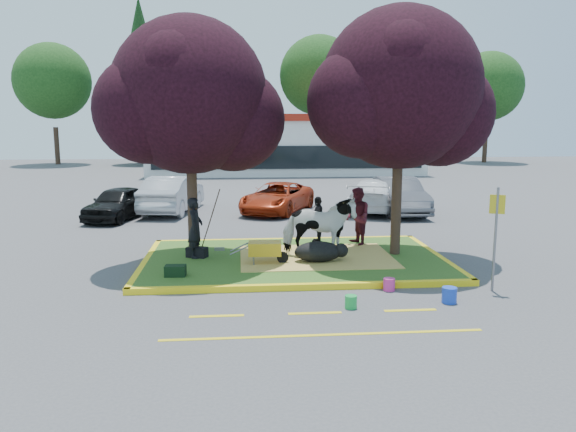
{
  "coord_description": "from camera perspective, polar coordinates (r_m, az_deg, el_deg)",
  "views": [
    {
      "loc": [
        -1.52,
        -15.1,
        3.88
      ],
      "look_at": [
        -0.14,
        0.5,
        1.23
      ],
      "focal_mm": 35.0,
      "sensor_mm": 36.0,
      "label": 1
    }
  ],
  "objects": [
    {
      "name": "median_island",
      "position": [
        15.64,
        0.67,
        -4.48
      ],
      "size": [
        8.0,
        5.0,
        0.15
      ],
      "primitive_type": "cube",
      "color": "#32591B",
      "rests_on": "ground"
    },
    {
      "name": "curb_right",
      "position": [
        16.54,
        14.92,
        -4.03
      ],
      "size": [
        0.16,
        5.3,
        0.15
      ],
      "primitive_type": "cube",
      "color": "yellow",
      "rests_on": "ground"
    },
    {
      "name": "bucket_pink",
      "position": [
        13.3,
        10.23,
        -6.86
      ],
      "size": [
        0.33,
        0.33,
        0.29
      ],
      "primitive_type": "cylinder",
      "rotation": [
        0.0,
        0.0,
        0.23
      ],
      "color": "#D12E87",
      "rests_on": "ground"
    },
    {
      "name": "fire_lane_long",
      "position": [
        10.55,
        3.65,
        -11.98
      ],
      "size": [
        6.0,
        0.1,
        0.01
      ],
      "primitive_type": "cube",
      "color": "yellow",
      "rests_on": "ground"
    },
    {
      "name": "bucket_green",
      "position": [
        11.98,
        6.41,
        -8.67
      ],
      "size": [
        0.33,
        0.33,
        0.28
      ],
      "primitive_type": "cylinder",
      "rotation": [
        0.0,
        0.0,
        -0.34
      ],
      "color": "green",
      "rests_on": "ground"
    },
    {
      "name": "wheelbarrow",
      "position": [
        14.87,
        -2.34,
        -3.34
      ],
      "size": [
        1.56,
        0.57,
        0.59
      ],
      "rotation": [
        0.0,
        0.0,
        -0.06
      ],
      "color": "black",
      "rests_on": "median_island"
    },
    {
      "name": "visitor_b",
      "position": [
        17.42,
        3.07,
        -0.35
      ],
      "size": [
        0.6,
        0.91,
        1.45
      ],
      "primitive_type": "imported",
      "rotation": [
        0.0,
        0.0,
        -1.89
      ],
      "color": "black",
      "rests_on": "median_island"
    },
    {
      "name": "fire_lane_stripe_a",
      "position": [
        11.58,
        -7.26,
        -10.05
      ],
      "size": [
        1.1,
        0.12,
        0.01
      ],
      "primitive_type": "cube",
      "color": "yellow",
      "rests_on": "ground"
    },
    {
      "name": "bucket_blue",
      "position": [
        12.73,
        16.07,
        -7.73
      ],
      "size": [
        0.32,
        0.32,
        0.34
      ],
      "primitive_type": "cylinder",
      "rotation": [
        0.0,
        0.0,
        -0.01
      ],
      "color": "blue",
      "rests_on": "ground"
    },
    {
      "name": "cow",
      "position": [
        15.47,
        3.15,
        -1.14
      ],
      "size": [
        2.12,
        1.18,
        1.7
      ],
      "primitive_type": "imported",
      "rotation": [
        0.0,
        0.0,
        1.43
      ],
      "color": "white",
      "rests_on": "median_island"
    },
    {
      "name": "car_silver",
      "position": [
        24.66,
        -11.66,
        2.2
      ],
      "size": [
        2.45,
        5.0,
        1.58
      ],
      "primitive_type": "imported",
      "rotation": [
        0.0,
        0.0,
        2.97
      ],
      "color": "#A9ABB1",
      "rests_on": "ground"
    },
    {
      "name": "ground",
      "position": [
        15.66,
        0.67,
        -4.75
      ],
      "size": [
        90.0,
        90.0,
        0.0
      ],
      "primitive_type": "plane",
      "color": "#424244",
      "rests_on": "ground"
    },
    {
      "name": "gear_bag_dark",
      "position": [
        15.82,
        -9.23,
        -3.64
      ],
      "size": [
        0.63,
        0.5,
        0.28
      ],
      "primitive_type": "cube",
      "rotation": [
        0.0,
        0.0,
        -0.4
      ],
      "color": "black",
      "rests_on": "median_island"
    },
    {
      "name": "treeline",
      "position": [
        52.92,
        -2.11,
        13.76
      ],
      "size": [
        46.58,
        7.8,
        14.63
      ],
      "color": "black",
      "rests_on": "ground"
    },
    {
      "name": "tree_purple_right",
      "position": [
        15.92,
        11.39,
        11.87
      ],
      "size": [
        5.3,
        4.4,
        6.82
      ],
      "color": "black",
      "rests_on": "median_island"
    },
    {
      "name": "car_white",
      "position": [
        24.76,
        8.87,
        2.13
      ],
      "size": [
        3.62,
        5.28,
        1.42
      ],
      "primitive_type": "imported",
      "rotation": [
        0.0,
        0.0,
        2.77
      ],
      "color": "white",
      "rests_on": "ground"
    },
    {
      "name": "handler",
      "position": [
        15.66,
        -9.39,
        -1.19
      ],
      "size": [
        0.5,
        0.67,
        1.67
      ],
      "primitive_type": "imported",
      "rotation": [
        0.0,
        0.0,
        1.39
      ],
      "color": "black",
      "rests_on": "median_island"
    },
    {
      "name": "tree_purple_left",
      "position": [
        15.54,
        -9.9,
        11.23
      ],
      "size": [
        5.06,
        4.2,
        6.51
      ],
      "color": "black",
      "rests_on": "median_island"
    },
    {
      "name": "curb_far",
      "position": [
        18.14,
        -0.14,
        -2.51
      ],
      "size": [
        8.3,
        0.16,
        0.15
      ],
      "primitive_type": "cube",
      "color": "yellow",
      "rests_on": "ground"
    },
    {
      "name": "gear_bag_green",
      "position": [
        14.01,
        -11.37,
        -5.47
      ],
      "size": [
        0.52,
        0.34,
        0.27
      ],
      "primitive_type": "cube",
      "rotation": [
        0.0,
        0.0,
        -0.06
      ],
      "color": "black",
      "rests_on": "median_island"
    },
    {
      "name": "sign_post",
      "position": [
        13.61,
        20.36,
        -1.15
      ],
      "size": [
        0.32,
        0.16,
        2.42
      ],
      "rotation": [
        0.0,
        0.0,
        -0.4
      ],
      "color": "slate",
      "rests_on": "ground"
    },
    {
      "name": "curb_near",
      "position": [
        13.17,
        1.8,
        -7.2
      ],
      "size": [
        8.3,
        0.16,
        0.15
      ],
      "primitive_type": "cube",
      "color": "yellow",
      "rests_on": "ground"
    },
    {
      "name": "car_black",
      "position": [
        23.42,
        -16.93,
        1.27
      ],
      "size": [
        2.48,
        4.11,
        1.31
      ],
      "primitive_type": "imported",
      "rotation": [
        0.0,
        0.0,
        -0.26
      ],
      "color": "black",
      "rests_on": "ground"
    },
    {
      "name": "car_red",
      "position": [
        24.17,
        -1.11,
        1.88
      ],
      "size": [
        3.85,
        5.05,
        1.27
      ],
      "primitive_type": "imported",
      "rotation": [
        0.0,
        0.0,
        -0.44
      ],
      "color": "#A1290D",
      "rests_on": "ground"
    },
    {
      "name": "straw_bedding",
      "position": [
        15.69,
        2.86,
        -4.14
      ],
      "size": [
        4.2,
        3.0,
        0.01
      ],
      "primitive_type": "cube",
      "color": "#D4BE57",
      "rests_on": "median_island"
    },
    {
      "name": "car_grey",
      "position": [
        24.35,
        11.17,
        2.05
      ],
      "size": [
        1.61,
        4.61,
        1.52
      ],
      "primitive_type": "imported",
      "rotation": [
        0.0,
        0.0,
        0.0
      ],
      "color": "#55565C",
      "rests_on": "ground"
    },
    {
      "name": "fire_lane_stripe_c",
      "position": [
        12.09,
        12.32,
        -9.34
      ],
      "size": [
        1.1,
        0.12,
        0.01
      ],
      "primitive_type": "cube",
      "color": "yellow",
      "rests_on": "ground"
    },
    {
      "name": "fire_lane_stripe_b",
      "position": [
        11.66,
        2.75,
        -9.82
      ],
      "size": [
        1.1,
        0.12,
        0.01
      ],
      "primitive_type": "cube",
      "color": "yellow",
      "rests_on": "ground"
    },
    {
      "name": "calf",
      "position": [
        15.09,
        3.07,
        -3.64
      ],
      "size": [
        1.46,
        1.16,
        0.55
      ],
      "primitive_type": "ellipsoid",
      "rotation": [
        0.0,
        0.0,
        -0.4
      ],
      "color": "black",
      "rests_on": "median_island"
    },
    {
      "name": "visitor_a",
      "position": [
        17.18,
        7.07,
        -0.03
      ],
      "size": [
        0.84,
        0.98,
        1.76
      ],
      "primitive_type": "imported",
      "rotation": [
        0.0,
        0.0,
        -1.34
      ],
      "color": "#4C1521",
      "rests_on": "median_island"
    },
    {
      "name": "retail_building",
      "position": [
        43.25,
        -0.38,
        7.44
      ],
      "size": [
        20.4,
        8.4,
        4.4
      ],
      "color": "silver",
      "rests_on": "ground"
    },
    {
      "name": "curb_left",
      "position": [
        15.78,
        -14.29,
        -4.66
      ],
      "size": [
        0.16,
        5.3,
        0.15
      ],
      "primitive_type": "cube",
      "color": "yellow",
      "rests_on": "ground"
    }
  ]
}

